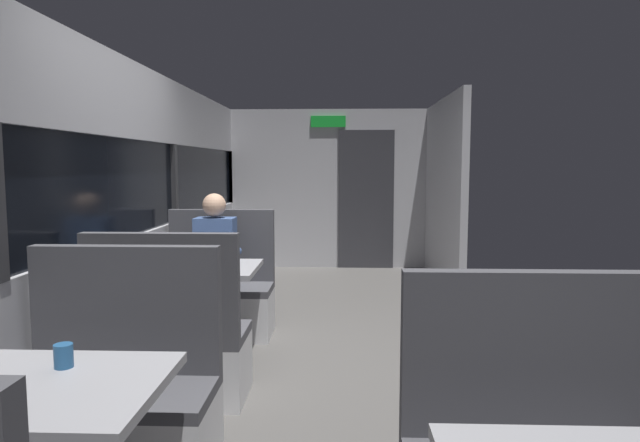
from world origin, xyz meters
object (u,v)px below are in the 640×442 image
object	(u,v)px
bench_mid_window_facing_end	(171,350)
seated_passenger	(217,276)
dining_table_near_window	(33,411)
bench_mid_window_facing_entry	(219,298)
bench_near_window_facing_entry	(116,409)
dining_table_mid_window	(198,279)
coffee_cup_primary	(64,356)

from	to	relation	value
bench_mid_window_facing_end	seated_passenger	world-z (taller)	seated_passenger
dining_table_near_window	seated_passenger	size ratio (longest dim) A/B	0.71
bench_mid_window_facing_end	bench_mid_window_facing_entry	bearing A→B (deg)	90.00
bench_near_window_facing_entry	dining_table_mid_window	distance (m)	1.60
dining_table_near_window	seated_passenger	world-z (taller)	seated_passenger
bench_mid_window_facing_end	coffee_cup_primary	distance (m)	1.48
bench_mid_window_facing_entry	coffee_cup_primary	xyz separation A→B (m)	(0.04, -2.81, 0.46)
dining_table_near_window	seated_passenger	distance (m)	2.89
bench_mid_window_facing_entry	seated_passenger	world-z (taller)	seated_passenger
bench_mid_window_facing_entry	coffee_cup_primary	bearing A→B (deg)	-89.28
bench_near_window_facing_entry	coffee_cup_primary	bearing A→B (deg)	-86.26
bench_near_window_facing_entry	bench_mid_window_facing_entry	distance (m)	2.27
bench_near_window_facing_entry	coffee_cup_primary	distance (m)	0.71
bench_mid_window_facing_entry	seated_passenger	size ratio (longest dim) A/B	0.87
dining_table_mid_window	coffee_cup_primary	xyz separation A→B (m)	(0.04, -2.11, 0.15)
dining_table_near_window	bench_near_window_facing_entry	distance (m)	0.77
bench_mid_window_facing_entry	coffee_cup_primary	world-z (taller)	bench_mid_window_facing_entry
bench_near_window_facing_entry	bench_mid_window_facing_entry	xyz separation A→B (m)	(0.00, 2.27, 0.00)
bench_near_window_facing_entry	seated_passenger	world-z (taller)	seated_passenger
dining_table_near_window	coffee_cup_primary	size ratio (longest dim) A/B	10.00
dining_table_near_window	bench_mid_window_facing_end	size ratio (longest dim) A/B	0.82
dining_table_mid_window	bench_near_window_facing_entry	bearing A→B (deg)	-90.00
dining_table_near_window	bench_mid_window_facing_end	world-z (taller)	bench_mid_window_facing_end
bench_mid_window_facing_entry	bench_near_window_facing_entry	bearing A→B (deg)	-90.00
coffee_cup_primary	dining_table_mid_window	bearing A→B (deg)	90.96
dining_table_mid_window	dining_table_near_window	bearing A→B (deg)	-90.00
seated_passenger	dining_table_near_window	bearing A→B (deg)	-90.00
seated_passenger	bench_mid_window_facing_entry	bearing A→B (deg)	90.00
seated_passenger	coffee_cup_primary	xyz separation A→B (m)	(0.04, -2.73, 0.25)
bench_mid_window_facing_end	coffee_cup_primary	world-z (taller)	bench_mid_window_facing_end
bench_near_window_facing_entry	seated_passenger	size ratio (longest dim) A/B	0.87
seated_passenger	coffee_cup_primary	distance (m)	2.75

